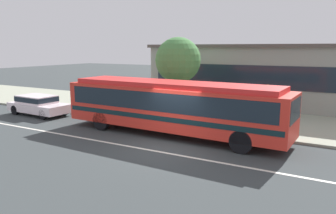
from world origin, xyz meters
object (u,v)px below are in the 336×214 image
at_px(transit_bus, 172,104).
at_px(street_tree_near_stop, 178,60).
at_px(sedan_behind_bus, 38,104).
at_px(bus_stop_sign, 266,103).
at_px(pedestrian_walking_along_curb, 169,102).
at_px(pedestrian_waiting_near_sign, 204,107).

height_order(transit_bus, street_tree_near_stop, street_tree_near_stop).
height_order(sedan_behind_bus, bus_stop_sign, bus_stop_sign).
bearing_deg(sedan_behind_bus, pedestrian_walking_along_curb, 19.15).
xyz_separation_m(transit_bus, pedestrian_waiting_near_sign, (0.50, 2.84, -0.53)).
distance_m(sedan_behind_bus, pedestrian_waiting_near_sign, 11.02).
height_order(pedestrian_waiting_near_sign, bus_stop_sign, bus_stop_sign).
distance_m(transit_bus, sedan_behind_bus, 10.21).
height_order(pedestrian_waiting_near_sign, street_tree_near_stop, street_tree_near_stop).
bearing_deg(pedestrian_waiting_near_sign, transit_bus, -99.96).
height_order(bus_stop_sign, street_tree_near_stop, street_tree_near_stop).
relative_size(sedan_behind_bus, street_tree_near_stop, 0.89).
bearing_deg(transit_bus, street_tree_near_stop, 114.58).
relative_size(transit_bus, pedestrian_walking_along_curb, 7.11).
distance_m(bus_stop_sign, street_tree_near_stop, 7.21).
xyz_separation_m(transit_bus, sedan_behind_bus, (-10.17, 0.09, -0.86)).
relative_size(pedestrian_waiting_near_sign, street_tree_near_stop, 0.32).
xyz_separation_m(pedestrian_waiting_near_sign, pedestrian_walking_along_curb, (-2.36, 0.13, 0.05)).
distance_m(pedestrian_walking_along_curb, bus_stop_sign, 6.25).
xyz_separation_m(transit_bus, pedestrian_walking_along_curb, (-1.86, 2.97, -0.49)).
bearing_deg(transit_bus, bus_stop_sign, 23.11).
distance_m(transit_bus, pedestrian_waiting_near_sign, 2.93).
bearing_deg(bus_stop_sign, transit_bus, -156.89).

